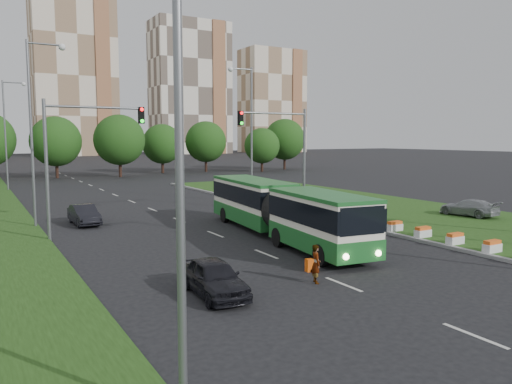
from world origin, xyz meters
TOP-DOWN VIEW (x-y plane):
  - ground at (0.00, 0.00)m, footprint 360.00×360.00m
  - grass_median at (13.00, 8.00)m, footprint 14.00×60.00m
  - median_kerb at (6.05, 8.00)m, footprint 0.30×60.00m
  - lane_markings at (-3.00, 20.00)m, footprint 0.20×100.00m
  - flower_planters at (6.70, -1.40)m, footprint 1.10×13.70m
  - traffic_mast_median at (4.78, 10.00)m, footprint 5.76×0.32m
  - traffic_mast_left at (-10.38, 9.00)m, footprint 5.76×0.32m
  - street_lamps at (-3.00, 10.00)m, footprint 36.00×60.00m
  - tree_line at (10.00, 55.00)m, footprint 120.00×8.00m
  - apartment_tower_ceast at (15.00, 150.00)m, footprint 25.00×15.00m
  - apartment_tower_east at (55.00, 150.00)m, footprint 27.00×15.00m
  - midrise_east at (90.00, 150.00)m, footprint 24.00×14.00m
  - articulated_bus at (-0.24, 3.27)m, footprint 2.57×16.49m
  - car_left_near at (-8.07, -4.68)m, footprint 1.86×4.10m
  - car_left_far at (-9.22, 13.50)m, footprint 1.57×4.10m
  - car_median at (15.73, 2.39)m, footprint 2.28×4.43m
  - pedestrian at (-3.84, -5.29)m, footprint 0.56×0.67m
  - shopping_trolley at (-3.04, -3.75)m, footprint 0.33×0.35m

SIDE VIEW (x-z plane):
  - ground at x=0.00m, z-range 0.00..0.00m
  - lane_markings at x=-3.00m, z-range -0.01..0.01m
  - grass_median at x=13.00m, z-range 0.00..0.15m
  - median_kerb at x=6.05m, z-range 0.00..0.18m
  - shopping_trolley at x=-3.04m, z-range 0.00..0.56m
  - flower_planters at x=6.70m, z-range 0.15..0.75m
  - car_left_far at x=-9.22m, z-range 0.00..1.33m
  - car_left_near at x=-8.07m, z-range 0.00..1.36m
  - car_median at x=15.73m, z-range 0.15..1.38m
  - pedestrian at x=-3.84m, z-range 0.00..1.58m
  - articulated_bus at x=-0.24m, z-range 0.30..3.02m
  - tree_line at x=10.00m, z-range 0.00..9.00m
  - traffic_mast_median at x=4.78m, z-range 1.35..9.35m
  - traffic_mast_left at x=-10.38m, z-range 1.35..9.35m
  - street_lamps at x=-3.00m, z-range 0.00..12.00m
  - midrise_east at x=90.00m, z-range 0.00..40.00m
  - apartment_tower_east at x=55.00m, z-range 0.00..47.00m
  - apartment_tower_ceast at x=15.00m, z-range 0.00..50.00m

